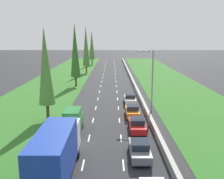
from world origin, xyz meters
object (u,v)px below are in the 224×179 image
object	(u,v)px
poplar_tree_second	(46,67)
poplar_tree_fifth	(92,45)
red_sedan_right_lane	(138,125)
poplar_tree_third	(76,50)
blue_box_truck_left_lane	(57,153)
white_sedan_right_lane	(130,99)
grey_sedan_right_lane	(140,149)
green_van_left_lane	(73,121)
poplar_tree_fourth	(86,46)
orange_sedan_right_lane	(133,111)
street_light_mast	(151,76)

from	to	relation	value
poplar_tree_second	poplar_tree_fifth	distance (m)	66.57
red_sedan_right_lane	poplar_tree_third	bearing A→B (deg)	111.60
blue_box_truck_left_lane	white_sedan_right_lane	bearing A→B (deg)	72.60
grey_sedan_right_lane	poplar_tree_third	distance (m)	36.45
grey_sedan_right_lane	green_van_left_lane	distance (m)	9.40
poplar_tree_fifth	poplar_tree_fourth	bearing A→B (deg)	-89.87
grey_sedan_right_lane	orange_sedan_right_lane	world-z (taller)	same
blue_box_truck_left_lane	red_sedan_right_lane	bearing A→B (deg)	55.13
grey_sedan_right_lane	red_sedan_right_lane	bearing A→B (deg)	86.52
green_van_left_lane	orange_sedan_right_lane	bearing A→B (deg)	39.78
poplar_tree_fifth	green_van_left_lane	bearing A→B (deg)	-87.41
red_sedan_right_lane	poplar_tree_fourth	xyz separation A→B (m)	(-10.58, 48.09, 7.18)
grey_sedan_right_lane	poplar_tree_fourth	size ratio (longest dim) A/B	0.32
red_sedan_right_lane	orange_sedan_right_lane	bearing A→B (deg)	91.14
grey_sedan_right_lane	blue_box_truck_left_lane	bearing A→B (deg)	-151.65
blue_box_truck_left_lane	poplar_tree_third	world-z (taller)	poplar_tree_third
poplar_tree_third	poplar_tree_fourth	xyz separation A→B (m)	(0.33, 20.53, 0.07)
blue_box_truck_left_lane	poplar_tree_second	xyz separation A→B (m)	(-4.29, 14.46, 4.92)
poplar_tree_third	white_sedan_right_lane	bearing A→B (deg)	-53.69
green_van_left_lane	poplar_tree_second	xyz separation A→B (m)	(-4.01, 4.59, 5.71)
blue_box_truck_left_lane	poplar_tree_fifth	size ratio (longest dim) A/B	0.72
green_van_left_lane	poplar_tree_third	size ratio (longest dim) A/B	0.36
grey_sedan_right_lane	blue_box_truck_left_lane	size ratio (longest dim) A/B	0.48
orange_sedan_right_lane	green_van_left_lane	distance (m)	9.51
poplar_tree_fourth	white_sedan_right_lane	bearing A→B (deg)	-73.31
white_sedan_right_lane	orange_sedan_right_lane	bearing A→B (deg)	-91.27
white_sedan_right_lane	poplar_tree_third	xyz separation A→B (m)	(-10.95, 14.90, 7.12)
poplar_tree_third	green_van_left_lane	bearing A→B (deg)	-82.85
orange_sedan_right_lane	street_light_mast	world-z (taller)	street_light_mast
blue_box_truck_left_lane	poplar_tree_third	xyz separation A→B (m)	(-3.78, 37.79, 5.75)
poplar_tree_second	street_light_mast	bearing A→B (deg)	15.71
orange_sedan_right_lane	white_sedan_right_lane	world-z (taller)	same
grey_sedan_right_lane	poplar_tree_third	xyz separation A→B (m)	(-10.51, 34.16, 7.12)
poplar_tree_fifth	poplar_tree_third	bearing A→B (deg)	-90.37
red_sedan_right_lane	poplar_tree_third	xyz separation A→B (m)	(-10.91, 27.56, 7.12)
green_van_left_lane	poplar_tree_second	bearing A→B (deg)	131.12
orange_sedan_right_lane	poplar_tree_fourth	size ratio (longest dim) A/B	0.32
red_sedan_right_lane	poplar_tree_fifth	xyz separation A→B (m)	(-10.63, 70.79, 6.73)
green_van_left_lane	blue_box_truck_left_lane	bearing A→B (deg)	-88.39
poplar_tree_third	poplar_tree_fifth	bearing A→B (deg)	89.63
poplar_tree_fifth	street_light_mast	size ratio (longest dim) A/B	1.44
blue_box_truck_left_lane	poplar_tree_fourth	xyz separation A→B (m)	(-3.45, 58.32, 5.81)
green_van_left_lane	white_sedan_right_lane	size ratio (longest dim) A/B	1.09
grey_sedan_right_lane	orange_sedan_right_lane	xyz separation A→B (m)	(0.29, 12.31, 0.00)
orange_sedan_right_lane	poplar_tree_third	bearing A→B (deg)	116.30
street_light_mast	grey_sedan_right_lane	bearing A→B (deg)	-101.37
blue_box_truck_left_lane	poplar_tree_fifth	world-z (taller)	poplar_tree_fifth
poplar_tree_third	poplar_tree_second	bearing A→B (deg)	-91.24
red_sedan_right_lane	street_light_mast	xyz separation A→B (m)	(2.57, 8.16, 4.42)
blue_box_truck_left_lane	green_van_left_lane	size ratio (longest dim) A/B	1.92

